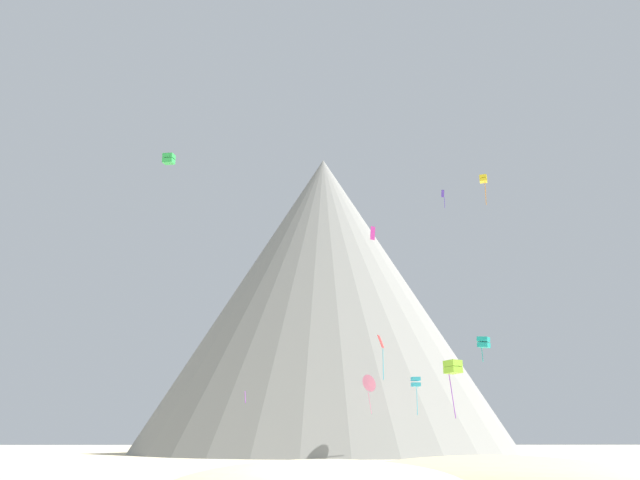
{
  "coord_description": "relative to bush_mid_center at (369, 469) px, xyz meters",
  "views": [
    {
      "loc": [
        0.28,
        -34.23,
        3.22
      ],
      "look_at": [
        1.85,
        34.97,
        24.25
      ],
      "focal_mm": 36.15,
      "sensor_mm": 36.0,
      "label": 1
    }
  ],
  "objects": [
    {
      "name": "kite_magenta_mid",
      "position": [
        1.94,
        10.27,
        24.03
      ],
      "size": [
        0.63,
        0.35,
        1.63
      ],
      "rotation": [
        0.0,
        0.0,
        5.75
      ],
      "color": "#D1339E"
    },
    {
      "name": "bush_mid_center",
      "position": [
        0.0,
        0.0,
        0.0
      ],
      "size": [
        3.0,
        3.0,
        1.05
      ],
      "primitive_type": "cone",
      "rotation": [
        0.0,
        0.0,
        0.34
      ],
      "color": "#477238",
      "rests_on": "ground_plane"
    },
    {
      "name": "kite_lime_low",
      "position": [
        8.68,
        4.67,
        8.89
      ],
      "size": [
        1.85,
        1.85,
        5.38
      ],
      "rotation": [
        0.0,
        0.0,
        3.75
      ],
      "color": "#8CD133"
    },
    {
      "name": "rock_massif",
      "position": [
        -2.15,
        71.17,
        28.87
      ],
      "size": [
        98.39,
        98.39,
        60.33
      ],
      "color": "gray",
      "rests_on": "ground_plane"
    },
    {
      "name": "kite_yellow_high",
      "position": [
        19.93,
        27.8,
        37.8
      ],
      "size": [
        1.29,
        1.29,
        4.39
      ],
      "rotation": [
        0.0,
        0.0,
        5.96
      ],
      "color": "yellow"
    },
    {
      "name": "kite_pink_low",
      "position": [
        3.64,
        36.01,
        9.71
      ],
      "size": [
        2.34,
        2.5,
        5.45
      ],
      "rotation": [
        0.0,
        0.0,
        5.42
      ],
      "color": "pink"
    },
    {
      "name": "kite_cyan_low",
      "position": [
        10.07,
        34.28,
        9.81
      ],
      "size": [
        1.26,
        1.25,
        5.17
      ],
      "rotation": [
        0.0,
        0.0,
        1.67
      ],
      "color": "#33BCDB"
    },
    {
      "name": "kite_violet_low",
      "position": [
        -11.98,
        15.57,
        6.71
      ],
      "size": [
        0.15,
        0.78,
        1.36
      ],
      "rotation": [
        0.0,
        0.0,
        3.96
      ],
      "color": "purple"
    },
    {
      "name": "kite_green_high",
      "position": [
        -20.33,
        7.19,
        31.34
      ],
      "size": [
        1.27,
        1.31,
        1.19
      ],
      "rotation": [
        0.0,
        0.0,
        6.12
      ],
      "color": "green"
    },
    {
      "name": "kite_indigo_high",
      "position": [
        15.99,
        36.47,
        38.52
      ],
      "size": [
        0.53,
        0.67,
        3.06
      ],
      "rotation": [
        0.0,
        0.0,
        5.98
      ],
      "color": "#5138B2"
    },
    {
      "name": "kite_red_low",
      "position": [
        3.58,
        19.03,
        12.73
      ],
      "size": [
        0.87,
        0.99,
        5.22
      ],
      "rotation": [
        0.0,
        0.0,
        0.38
      ],
      "color": "red"
    },
    {
      "name": "kite_teal_low",
      "position": [
        15.66,
        18.53,
        13.2
      ],
      "size": [
        1.76,
        1.75,
        2.96
      ],
      "rotation": [
        0.0,
        0.0,
        4.14
      ],
      "color": "teal"
    }
  ]
}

